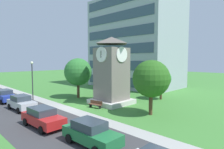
% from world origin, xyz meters
% --- Properties ---
extents(ground_plane, '(160.00, 160.00, 0.00)m').
position_xyz_m(ground_plane, '(0.00, 0.00, 0.00)').
color(ground_plane, '#3D7A33').
extents(street_asphalt, '(120.00, 7.20, 0.01)m').
position_xyz_m(street_asphalt, '(0.00, -6.06, 0.00)').
color(street_asphalt, '#38383A').
rests_on(street_asphalt, ground).
extents(kerb_strip, '(120.00, 1.60, 0.01)m').
position_xyz_m(kerb_strip, '(0.00, -1.66, 0.00)').
color(kerb_strip, '#9E9E99').
rests_on(kerb_strip, ground).
extents(office_building, '(18.75, 12.10, 19.20)m').
position_xyz_m(office_building, '(-6.71, 20.01, 9.60)').
color(office_building, '#9EA8B2').
rests_on(office_building, ground).
extents(clock_tower, '(4.75, 4.75, 8.90)m').
position_xyz_m(clock_tower, '(1.87, 4.04, 3.93)').
color(clock_tower, slate).
rests_on(clock_tower, ground).
extents(park_bench, '(1.86, 0.88, 0.88)m').
position_xyz_m(park_bench, '(2.12, 1.00, 0.46)').
color(park_bench, brown).
rests_on(park_bench, ground).
extents(street_lamp, '(0.36, 0.36, 5.68)m').
position_xyz_m(street_lamp, '(-5.75, -3.42, 3.54)').
color(street_lamp, '#333338').
rests_on(street_lamp, ground).
extents(tree_by_building, '(2.93, 2.93, 4.57)m').
position_xyz_m(tree_by_building, '(5.11, 11.19, 3.09)').
color(tree_by_building, '#513823').
rests_on(tree_by_building, ground).
extents(tree_near_tower, '(3.99, 3.99, 5.89)m').
position_xyz_m(tree_near_tower, '(8.50, 3.36, 3.89)').
color(tree_near_tower, '#513823').
rests_on(tree_near_tower, ground).
extents(tree_streetside, '(4.22, 4.22, 6.14)m').
position_xyz_m(tree_streetside, '(-4.59, 3.16, 4.02)').
color(tree_streetside, '#513823').
rests_on(tree_streetside, ground).
extents(parked_car_blue, '(4.49, 2.12, 1.69)m').
position_xyz_m(parked_car_blue, '(-9.58, -5.80, 0.86)').
color(parked_car_blue, '#23389E').
rests_on(parked_car_blue, ground).
extents(parked_car_silver, '(4.41, 2.16, 1.69)m').
position_xyz_m(parked_car_silver, '(-3.49, -5.70, 0.86)').
color(parked_car_silver, silver).
rests_on(parked_car_silver, ground).
extents(parked_car_red, '(4.80, 2.19, 1.69)m').
position_xyz_m(parked_car_red, '(3.83, -6.51, 0.86)').
color(parked_car_red, red).
rests_on(parked_car_red, ground).
extents(parked_car_green, '(4.60, 2.10, 1.69)m').
position_xyz_m(parked_car_green, '(9.67, -5.76, 0.86)').
color(parked_car_green, '#1E6B38').
rests_on(parked_car_green, ground).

